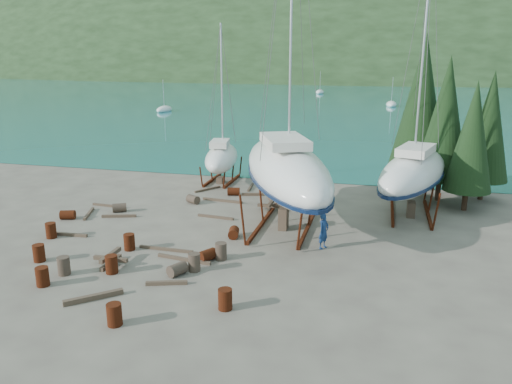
% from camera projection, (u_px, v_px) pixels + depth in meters
% --- Properties ---
extents(ground, '(600.00, 600.00, 0.00)m').
position_uv_depth(ground, '(217.00, 245.00, 27.17)').
color(ground, '#554C43').
rests_on(ground, ground).
extents(bay_water, '(700.00, 700.00, 0.00)m').
position_uv_depth(bay_water, '(371.00, 70.00, 321.63)').
color(bay_water, '#177273').
rests_on(bay_water, ground).
extents(far_hill, '(800.00, 360.00, 110.00)m').
position_uv_depth(far_hill, '(372.00, 70.00, 326.30)').
color(far_hill, '#1E3018').
rests_on(far_hill, ground).
extents(far_house_left, '(6.60, 5.60, 5.60)m').
position_uv_depth(far_house_left, '(224.00, 71.00, 218.10)').
color(far_house_left, beige).
rests_on(far_house_left, ground).
extents(far_house_center, '(6.60, 5.60, 5.60)m').
position_uv_depth(far_house_center, '(315.00, 72.00, 208.70)').
color(far_house_center, beige).
rests_on(far_house_center, ground).
extents(far_house_right, '(6.60, 5.60, 5.60)m').
position_uv_depth(far_house_right, '(441.00, 73.00, 196.95)').
color(far_house_right, beige).
rests_on(far_house_right, ground).
extents(cypress_near_right, '(3.60, 3.60, 10.00)m').
position_uv_depth(cypress_near_right, '(445.00, 119.00, 33.91)').
color(cypress_near_right, black).
rests_on(cypress_near_right, ground).
extents(cypress_mid_right, '(3.06, 3.06, 8.50)m').
position_uv_depth(cypress_mid_right, '(472.00, 137.00, 31.92)').
color(cypress_mid_right, black).
rests_on(cypress_mid_right, ground).
extents(cypress_back_left, '(4.14, 4.14, 11.50)m').
position_uv_depth(cypress_back_left, '(421.00, 103.00, 35.90)').
color(cypress_back_left, black).
rests_on(cypress_back_left, ground).
extents(cypress_far_right, '(3.24, 3.24, 9.00)m').
position_uv_depth(cypress_far_right, '(489.00, 127.00, 34.30)').
color(cypress_far_right, black).
rests_on(cypress_far_right, ground).
extents(moored_boat_left, '(2.00, 5.00, 6.05)m').
position_uv_depth(moored_boat_left, '(164.00, 110.00, 90.20)').
color(moored_boat_left, white).
rests_on(moored_boat_left, ground).
extents(moored_boat_mid, '(2.00, 5.00, 6.05)m').
position_uv_depth(moored_boat_mid, '(391.00, 104.00, 99.50)').
color(moored_boat_mid, white).
rests_on(moored_boat_mid, ground).
extents(moored_boat_far, '(2.00, 5.00, 6.05)m').
position_uv_depth(moored_boat_far, '(320.00, 92.00, 131.77)').
color(moored_boat_far, white).
rests_on(moored_boat_far, ground).
extents(large_sailboat_near, '(9.07, 14.18, 21.58)m').
position_uv_depth(large_sailboat_near, '(286.00, 170.00, 29.31)').
color(large_sailboat_near, white).
rests_on(large_sailboat_near, ground).
extents(large_sailboat_far, '(6.18, 11.38, 17.29)m').
position_uv_depth(large_sailboat_far, '(414.00, 172.00, 31.62)').
color(large_sailboat_far, white).
rests_on(large_sailboat_far, ground).
extents(small_sailboat_shore, '(3.73, 8.01, 12.32)m').
position_uv_depth(small_sailboat_shore, '(222.00, 157.00, 40.06)').
color(small_sailboat_shore, white).
rests_on(small_sailboat_shore, ground).
extents(worker, '(0.73, 0.84, 1.95)m').
position_uv_depth(worker, '(324.00, 231.00, 26.46)').
color(worker, navy).
rests_on(worker, ground).
extents(drum_0, '(0.58, 0.58, 0.88)m').
position_uv_depth(drum_0, '(39.00, 253.00, 24.89)').
color(drum_0, '#52220E').
rests_on(drum_0, ground).
extents(drum_1, '(0.91, 1.05, 0.58)m').
position_uv_depth(drum_1, '(177.00, 269.00, 23.37)').
color(drum_1, '#2D2823').
rests_on(drum_1, ground).
extents(drum_2, '(1.01, 0.82, 0.58)m').
position_uv_depth(drum_2, '(68.00, 215.00, 31.30)').
color(drum_2, '#52220E').
rests_on(drum_2, ground).
extents(drum_3, '(0.58, 0.58, 0.88)m').
position_uv_depth(drum_3, '(114.00, 315.00, 19.01)').
color(drum_3, '#52220E').
rests_on(drum_3, ground).
extents(drum_4, '(0.99, 0.76, 0.58)m').
position_uv_depth(drum_4, '(234.00, 192.00, 36.63)').
color(drum_4, '#52220E').
rests_on(drum_4, ground).
extents(drum_5, '(0.58, 0.58, 0.88)m').
position_uv_depth(drum_5, '(194.00, 262.00, 23.79)').
color(drum_5, '#2D2823').
rests_on(drum_5, ground).
extents(drum_6, '(0.75, 0.98, 0.58)m').
position_uv_depth(drum_6, '(234.00, 233.00, 28.18)').
color(drum_6, '#52220E').
rests_on(drum_6, ground).
extents(drum_7, '(0.58, 0.58, 0.88)m').
position_uv_depth(drum_7, '(225.00, 299.00, 20.20)').
color(drum_7, '#52220E').
rests_on(drum_7, ground).
extents(drum_8, '(0.58, 0.58, 0.88)m').
position_uv_depth(drum_8, '(51.00, 230.00, 28.09)').
color(drum_8, '#52220E').
rests_on(drum_8, ground).
extents(drum_9, '(1.05, 0.94, 0.58)m').
position_uv_depth(drum_9, '(193.00, 199.00, 34.66)').
color(drum_9, '#2D2823').
rests_on(drum_9, ground).
extents(drum_10, '(0.58, 0.58, 0.88)m').
position_uv_depth(drum_10, '(112.00, 264.00, 23.55)').
color(drum_10, '#52220E').
rests_on(drum_10, ground).
extents(drum_11, '(1.01, 1.05, 0.58)m').
position_uv_depth(drum_11, '(275.00, 196.00, 35.42)').
color(drum_11, '#2D2823').
rests_on(drum_11, ground).
extents(drum_12, '(0.95, 1.05, 0.58)m').
position_uv_depth(drum_12, '(207.00, 255.00, 25.02)').
color(drum_12, '#52220E').
rests_on(drum_12, ground).
extents(drum_13, '(0.58, 0.58, 0.88)m').
position_uv_depth(drum_13, '(42.00, 277.00, 22.25)').
color(drum_13, '#52220E').
rests_on(drum_13, ground).
extents(drum_14, '(0.58, 0.58, 0.88)m').
position_uv_depth(drum_14, '(129.00, 242.00, 26.36)').
color(drum_14, '#52220E').
rests_on(drum_14, ground).
extents(drum_15, '(1.05, 0.93, 0.58)m').
position_uv_depth(drum_15, '(120.00, 208.00, 32.77)').
color(drum_15, '#2D2823').
rests_on(drum_15, ground).
extents(drum_16, '(0.58, 0.58, 0.88)m').
position_uv_depth(drum_16, '(64.00, 266.00, 23.39)').
color(drum_16, '#2D2823').
rests_on(drum_16, ground).
extents(drum_17, '(0.58, 0.58, 0.88)m').
position_uv_depth(drum_17, '(221.00, 251.00, 25.12)').
color(drum_17, '#2D2823').
rests_on(drum_17, ground).
extents(timber_0, '(1.42, 2.03, 0.14)m').
position_uv_depth(timber_0, '(207.00, 189.00, 38.07)').
color(timber_0, '#503B2E').
rests_on(timber_0, ground).
extents(timber_3, '(3.04, 0.22, 0.15)m').
position_uv_depth(timber_3, '(166.00, 249.00, 26.35)').
color(timber_3, '#503B2E').
rests_on(timber_3, ground).
extents(timber_4, '(2.12, 0.79, 0.17)m').
position_uv_depth(timber_4, '(119.00, 216.00, 31.73)').
color(timber_4, '#503B2E').
rests_on(timber_4, ground).
extents(timber_5, '(2.98, 0.58, 0.16)m').
position_uv_depth(timber_5, '(184.00, 259.00, 25.05)').
color(timber_5, '#503B2E').
rests_on(timber_5, ground).
extents(timber_6, '(1.60, 0.59, 0.19)m').
position_uv_depth(timber_6, '(253.00, 194.00, 36.60)').
color(timber_6, '#503B2E').
rests_on(timber_6, ground).
extents(timber_7, '(1.83, 0.74, 0.17)m').
position_uv_depth(timber_7, '(167.00, 283.00, 22.43)').
color(timber_7, '#503B2E').
rests_on(timber_7, ground).
extents(timber_9, '(0.35, 2.14, 0.15)m').
position_uv_depth(timber_9, '(250.00, 187.00, 38.63)').
color(timber_9, '#503B2E').
rests_on(timber_9, ground).
extents(timber_10, '(2.98, 0.49, 0.16)m').
position_uv_depth(timber_10, '(222.00, 200.00, 35.12)').
color(timber_10, '#503B2E').
rests_on(timber_10, ground).
extents(timber_11, '(2.44, 0.42, 0.15)m').
position_uv_depth(timber_11, '(215.00, 217.00, 31.57)').
color(timber_11, '#503B2E').
rests_on(timber_11, ground).
extents(timber_12, '(2.35, 0.30, 0.17)m').
position_uv_depth(timber_12, '(68.00, 234.00, 28.48)').
color(timber_12, '#503B2E').
rests_on(timber_12, ground).
extents(timber_15, '(2.51, 0.33, 0.15)m').
position_uv_depth(timber_15, '(109.00, 206.00, 33.95)').
color(timber_15, '#503B2E').
rests_on(timber_15, ground).
extents(timber_16, '(1.99, 1.82, 0.23)m').
position_uv_depth(timber_16, '(94.00, 297.00, 21.06)').
color(timber_16, '#503B2E').
rests_on(timber_16, ground).
extents(timber_17, '(0.95, 2.34, 0.16)m').
position_uv_depth(timber_17, '(89.00, 214.00, 32.21)').
color(timber_17, '#503B2E').
rests_on(timber_17, ground).
extents(timber_pile_fore, '(1.80, 1.80, 0.60)m').
position_uv_depth(timber_pile_fore, '(111.00, 259.00, 24.53)').
color(timber_pile_fore, '#503B2E').
rests_on(timber_pile_fore, ground).
extents(timber_pile_aft, '(1.80, 1.80, 0.60)m').
position_uv_depth(timber_pile_aft, '(271.00, 206.00, 33.11)').
color(timber_pile_aft, '#503B2E').
rests_on(timber_pile_aft, ground).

